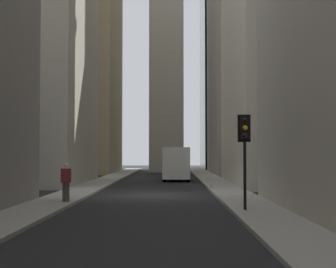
# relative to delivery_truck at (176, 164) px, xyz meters

# --- Properties ---
(ground_plane) EXTENTS (135.00, 135.00, 0.00)m
(ground_plane) POSITION_rel_delivery_truck_xyz_m (-15.08, 1.40, -1.46)
(ground_plane) COLOR black
(sidewalk_right) EXTENTS (90.00, 2.20, 0.14)m
(sidewalk_right) POSITION_rel_delivery_truck_xyz_m (-15.08, 5.90, -1.39)
(sidewalk_right) COLOR gray
(sidewalk_right) RESTS_ON ground_plane
(sidewalk_left) EXTENTS (90.00, 2.20, 0.14)m
(sidewalk_left) POSITION_rel_delivery_truck_xyz_m (-15.08, -3.10, -1.39)
(sidewalk_left) COLOR gray
(sidewalk_left) RESTS_ON ground_plane
(building_left_far) EXTENTS (17.80, 10.00, 29.92)m
(building_left_far) POSITION_rel_delivery_truck_xyz_m (15.69, -9.20, 13.50)
(building_left_far) COLOR gray
(building_left_far) RESTS_ON ground_plane
(building_right_midfar) EXTENTS (13.16, 10.50, 28.38)m
(building_right_midfar) POSITION_rel_delivery_truck_xyz_m (-5.02, 11.99, 12.74)
(building_right_midfar) COLOR #A8A091
(building_right_midfar) RESTS_ON ground_plane
(building_right_far) EXTENTS (13.78, 10.00, 26.70)m
(building_right_far) POSITION_rel_delivery_truck_xyz_m (16.52, 12.00, 11.89)
(building_right_far) COLOR #9E8966
(building_right_far) RESTS_ON ground_plane
(church_spire) EXTENTS (4.64, 4.64, 37.28)m
(church_spire) POSITION_rel_delivery_truck_xyz_m (19.16, 1.03, 18.05)
(church_spire) COLOR beige
(church_spire) RESTS_ON ground_plane
(delivery_truck) EXTENTS (6.46, 2.25, 2.84)m
(delivery_truck) POSITION_rel_delivery_truck_xyz_m (0.00, 0.00, 0.00)
(delivery_truck) COLOR silver
(delivery_truck) RESTS_ON ground_plane
(sedan_black) EXTENTS (4.30, 1.78, 1.42)m
(sedan_black) POSITION_rel_delivery_truck_xyz_m (7.86, 0.00, -0.80)
(sedan_black) COLOR black
(sedan_black) RESTS_ON ground_plane
(traffic_light_foreground) EXTENTS (0.43, 0.52, 3.77)m
(traffic_light_foreground) POSITION_rel_delivery_truck_xyz_m (-23.60, -2.55, 1.45)
(traffic_light_foreground) COLOR black
(traffic_light_foreground) RESTS_ON sidewalk_left
(pedestrian) EXTENTS (0.26, 0.44, 1.78)m
(pedestrian) POSITION_rel_delivery_truck_xyz_m (-20.42, 5.23, -0.35)
(pedestrian) COLOR #473D33
(pedestrian) RESTS_ON sidewalk_right
(discarded_bottle) EXTENTS (0.07, 0.07, 0.27)m
(discarded_bottle) POSITION_rel_delivery_truck_xyz_m (-11.19, -2.17, -1.21)
(discarded_bottle) COLOR #999EA3
(discarded_bottle) RESTS_ON sidewalk_left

